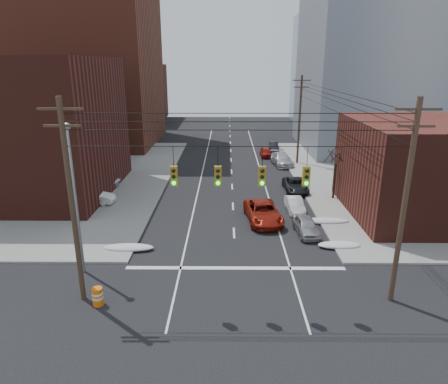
{
  "coord_description": "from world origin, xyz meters",
  "views": [
    {
      "loc": [
        -0.55,
        -16.17,
        12.53
      ],
      "look_at": [
        -0.78,
        12.97,
        3.0
      ],
      "focal_mm": 32.0,
      "sensor_mm": 36.0,
      "label": 1
    }
  ],
  "objects_px": {
    "parked_car_c": "(296,185)",
    "parked_car_d": "(282,159)",
    "lot_car_b": "(93,179)",
    "lot_car_c": "(52,176)",
    "lot_car_a": "(93,197)",
    "parked_car_f": "(274,146)",
    "red_pickup": "(263,212)",
    "construction_barrel": "(98,296)",
    "parked_car_b": "(295,205)",
    "lot_car_d": "(88,170)",
    "parked_car_e": "(266,152)",
    "parked_car_a": "(306,226)"
  },
  "relations": [
    {
      "from": "parked_car_f",
      "to": "parked_car_d",
      "type": "bearing_deg",
      "value": -87.07
    },
    {
      "from": "lot_car_a",
      "to": "lot_car_c",
      "type": "relative_size",
      "value": 0.88
    },
    {
      "from": "parked_car_a",
      "to": "lot_car_d",
      "type": "height_order",
      "value": "lot_car_d"
    },
    {
      "from": "parked_car_b",
      "to": "lot_car_c",
      "type": "xyz_separation_m",
      "value": [
        -24.86,
        8.4,
        0.2
      ]
    },
    {
      "from": "parked_car_a",
      "to": "lot_car_b",
      "type": "relative_size",
      "value": 0.69
    },
    {
      "from": "parked_car_e",
      "to": "parked_car_d",
      "type": "bearing_deg",
      "value": -72.14
    },
    {
      "from": "parked_car_e",
      "to": "lot_car_c",
      "type": "height_order",
      "value": "lot_car_c"
    },
    {
      "from": "parked_car_b",
      "to": "parked_car_f",
      "type": "height_order",
      "value": "parked_car_f"
    },
    {
      "from": "parked_car_d",
      "to": "lot_car_d",
      "type": "xyz_separation_m",
      "value": [
        -22.79,
        -5.49,
        0.03
      ]
    },
    {
      "from": "parked_car_a",
      "to": "lot_car_b",
      "type": "xyz_separation_m",
      "value": [
        -19.98,
        11.63,
        0.27
      ]
    },
    {
      "from": "construction_barrel",
      "to": "lot_car_b",
      "type": "bearing_deg",
      "value": 108.3
    },
    {
      "from": "lot_car_c",
      "to": "construction_barrel",
      "type": "xyz_separation_m",
      "value": [
        11.96,
        -22.73,
        -0.28
      ]
    },
    {
      "from": "construction_barrel",
      "to": "parked_car_b",
      "type": "bearing_deg",
      "value": 48.02
    },
    {
      "from": "parked_car_f",
      "to": "red_pickup",
      "type": "bearing_deg",
      "value": -95.17
    },
    {
      "from": "parked_car_a",
      "to": "parked_car_d",
      "type": "height_order",
      "value": "parked_car_d"
    },
    {
      "from": "parked_car_d",
      "to": "parked_car_b",
      "type": "bearing_deg",
      "value": -101.04
    },
    {
      "from": "parked_car_c",
      "to": "lot_car_c",
      "type": "distance_m",
      "value": 26.0
    },
    {
      "from": "parked_car_e",
      "to": "lot_car_c",
      "type": "distance_m",
      "value": 27.47
    },
    {
      "from": "red_pickup",
      "to": "lot_car_c",
      "type": "bearing_deg",
      "value": 147.43
    },
    {
      "from": "parked_car_d",
      "to": "red_pickup",
      "type": "bearing_deg",
      "value": -109.53
    },
    {
      "from": "red_pickup",
      "to": "parked_car_c",
      "type": "xyz_separation_m",
      "value": [
        3.98,
        8.02,
        -0.12
      ]
    },
    {
      "from": "lot_car_a",
      "to": "lot_car_d",
      "type": "height_order",
      "value": "lot_car_a"
    },
    {
      "from": "red_pickup",
      "to": "parked_car_e",
      "type": "xyz_separation_m",
      "value": [
        2.38,
        23.59,
        -0.16
      ]
    },
    {
      "from": "red_pickup",
      "to": "lot_car_b",
      "type": "bearing_deg",
      "value": 145.21
    },
    {
      "from": "parked_car_a",
      "to": "parked_car_b",
      "type": "relative_size",
      "value": 1.04
    },
    {
      "from": "lot_car_d",
      "to": "lot_car_a",
      "type": "bearing_deg",
      "value": -162.49
    },
    {
      "from": "lot_car_a",
      "to": "red_pickup",
      "type": "bearing_deg",
      "value": -99.4
    },
    {
      "from": "parked_car_a",
      "to": "lot_car_b",
      "type": "bearing_deg",
      "value": 145.56
    },
    {
      "from": "lot_car_b",
      "to": "lot_car_c",
      "type": "bearing_deg",
      "value": 76.82
    },
    {
      "from": "parked_car_b",
      "to": "parked_car_c",
      "type": "xyz_separation_m",
      "value": [
        1.0,
        5.71,
        0.05
      ]
    },
    {
      "from": "parked_car_b",
      "to": "parked_car_d",
      "type": "relative_size",
      "value": 0.7
    },
    {
      "from": "lot_car_b",
      "to": "lot_car_d",
      "type": "relative_size",
      "value": 1.47
    },
    {
      "from": "lot_car_a",
      "to": "construction_barrel",
      "type": "height_order",
      "value": "lot_car_a"
    },
    {
      "from": "parked_car_f",
      "to": "lot_car_a",
      "type": "xyz_separation_m",
      "value": [
        -19.22,
        -24.13,
        0.19
      ]
    },
    {
      "from": "parked_car_d",
      "to": "lot_car_a",
      "type": "xyz_separation_m",
      "value": [
        -19.22,
        -14.98,
        0.04
      ]
    },
    {
      "from": "parked_car_b",
      "to": "parked_car_c",
      "type": "distance_m",
      "value": 5.79
    },
    {
      "from": "parked_car_a",
      "to": "parked_car_b",
      "type": "xyz_separation_m",
      "value": [
        -0.09,
        4.83,
        -0.05
      ]
    },
    {
      "from": "lot_car_b",
      "to": "construction_barrel",
      "type": "bearing_deg",
      "value": -157.0
    },
    {
      "from": "red_pickup",
      "to": "lot_car_b",
      "type": "relative_size",
      "value": 1.01
    },
    {
      "from": "lot_car_a",
      "to": "parked_car_f",
      "type": "bearing_deg",
      "value": -33.88
    },
    {
      "from": "parked_car_c",
      "to": "lot_car_d",
      "type": "bearing_deg",
      "value": 165.83
    },
    {
      "from": "parked_car_b",
      "to": "lot_car_d",
      "type": "height_order",
      "value": "lot_car_d"
    },
    {
      "from": "parked_car_c",
      "to": "parked_car_d",
      "type": "height_order",
      "value": "parked_car_d"
    },
    {
      "from": "lot_car_a",
      "to": "lot_car_d",
      "type": "distance_m",
      "value": 10.14
    },
    {
      "from": "parked_car_c",
      "to": "parked_car_f",
      "type": "bearing_deg",
      "value": 88.91
    },
    {
      "from": "red_pickup",
      "to": "construction_barrel",
      "type": "distance_m",
      "value": 15.59
    },
    {
      "from": "lot_car_a",
      "to": "lot_car_c",
      "type": "distance_m",
      "value": 9.57
    },
    {
      "from": "red_pickup",
      "to": "parked_car_b",
      "type": "relative_size",
      "value": 1.52
    },
    {
      "from": "lot_car_d",
      "to": "construction_barrel",
      "type": "relative_size",
      "value": 3.7
    },
    {
      "from": "parked_car_d",
      "to": "lot_car_a",
      "type": "relative_size",
      "value": 1.33
    }
  ]
}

